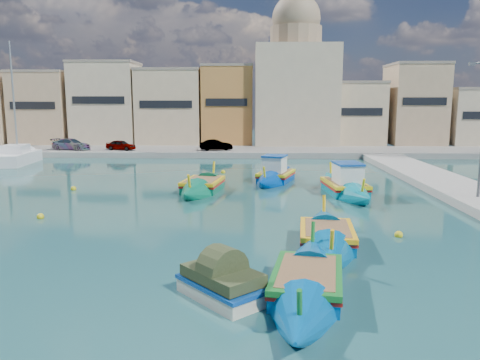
% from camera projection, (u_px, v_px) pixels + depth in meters
% --- Properties ---
extents(ground, '(160.00, 160.00, 0.00)m').
position_uv_depth(ground, '(148.00, 232.00, 21.15)').
color(ground, '#174544').
rests_on(ground, ground).
extents(north_quay, '(80.00, 8.00, 0.60)m').
position_uv_depth(north_quay, '(211.00, 152.00, 52.65)').
color(north_quay, gray).
rests_on(north_quay, ground).
extents(north_townhouses, '(83.20, 7.87, 10.19)m').
position_uv_depth(north_townhouses, '(269.00, 109.00, 58.96)').
color(north_townhouses, tan).
rests_on(north_townhouses, ground).
extents(church_block, '(10.00, 10.00, 19.10)m').
position_uv_depth(church_block, '(295.00, 81.00, 58.93)').
color(church_block, '#C0AE8F').
rests_on(church_block, ground).
extents(parked_cars, '(20.11, 2.57, 1.24)m').
position_uv_depth(parked_cars, '(122.00, 145.00, 51.30)').
color(parked_cars, '#4C1919').
rests_on(parked_cars, north_quay).
extents(luzzu_turquoise_cabin, '(3.09, 10.08, 3.19)m').
position_uv_depth(luzzu_turquoise_cabin, '(345.00, 187.00, 30.02)').
color(luzzu_turquoise_cabin, '#008199').
rests_on(luzzu_turquoise_cabin, ground).
extents(luzzu_blue_cabin, '(4.61, 8.82, 3.04)m').
position_uv_depth(luzzu_blue_cabin, '(276.00, 176.00, 34.63)').
color(luzzu_blue_cabin, '#003B9F').
rests_on(luzzu_blue_cabin, ground).
extents(luzzu_green, '(3.52, 8.85, 2.71)m').
position_uv_depth(luzzu_green, '(203.00, 187.00, 30.88)').
color(luzzu_green, '#0A6E4D').
rests_on(luzzu_green, ground).
extents(luzzu_blue_south, '(3.50, 9.00, 2.54)m').
position_uv_depth(luzzu_blue_south, '(307.00, 284.00, 14.35)').
color(luzzu_blue_south, '#0058A4').
rests_on(luzzu_blue_south, ground).
extents(luzzu_cyan_south, '(2.90, 8.44, 2.57)m').
position_uv_depth(luzzu_cyan_south, '(327.00, 238.00, 19.18)').
color(luzzu_cyan_south, '#005B9B').
rests_on(luzzu_cyan_south, ground).
extents(tender_near, '(3.02, 3.13, 1.39)m').
position_uv_depth(tender_near, '(222.00, 285.00, 13.92)').
color(tender_near, beige).
rests_on(tender_near, ground).
extents(yacht_north, '(3.46, 9.40, 12.29)m').
position_uv_depth(yacht_north, '(24.00, 157.00, 46.19)').
color(yacht_north, white).
rests_on(yacht_north, ground).
extents(mooring_buoys, '(18.73, 24.79, 0.36)m').
position_uv_depth(mooring_buoys, '(166.00, 211.00, 24.80)').
color(mooring_buoys, yellow).
rests_on(mooring_buoys, ground).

